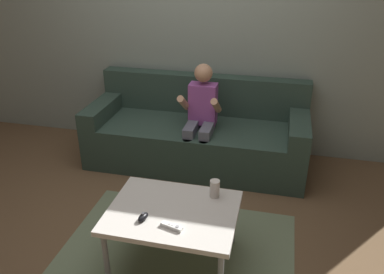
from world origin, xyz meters
TOP-DOWN VIEW (x-y plane):
  - ground_plane at (0.00, 0.00)m, footprint 10.20×10.20m
  - wall_back at (0.00, 1.64)m, footprint 5.10×0.05m
  - couch at (0.12, 1.25)m, footprint 2.05×0.80m
  - person_seated_on_couch at (0.19, 1.07)m, footprint 0.35×0.43m
  - coffee_table at (0.27, -0.15)m, footprint 0.82×0.63m
  - area_rug at (0.27, -0.15)m, footprint 1.60×1.35m
  - game_remote_white_near_edge at (0.31, -0.32)m, footprint 0.14×0.07m
  - nunchuk_black at (0.12, -0.28)m, footprint 0.07×0.10m
  - soda_can at (0.50, 0.06)m, footprint 0.07×0.07m

SIDE VIEW (x-z plane):
  - ground_plane at x=0.00m, z-range 0.00..0.00m
  - area_rug at x=0.27m, z-range 0.00..0.01m
  - couch at x=0.12m, z-range -0.12..0.68m
  - coffee_table at x=0.27m, z-range 0.17..0.58m
  - game_remote_white_near_edge at x=0.31m, z-range 0.41..0.44m
  - nunchuk_black at x=0.12m, z-range 0.41..0.46m
  - soda_can at x=0.50m, z-range 0.41..0.54m
  - person_seated_on_couch at x=0.19m, z-range 0.07..1.08m
  - wall_back at x=0.00m, z-range 0.00..2.50m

